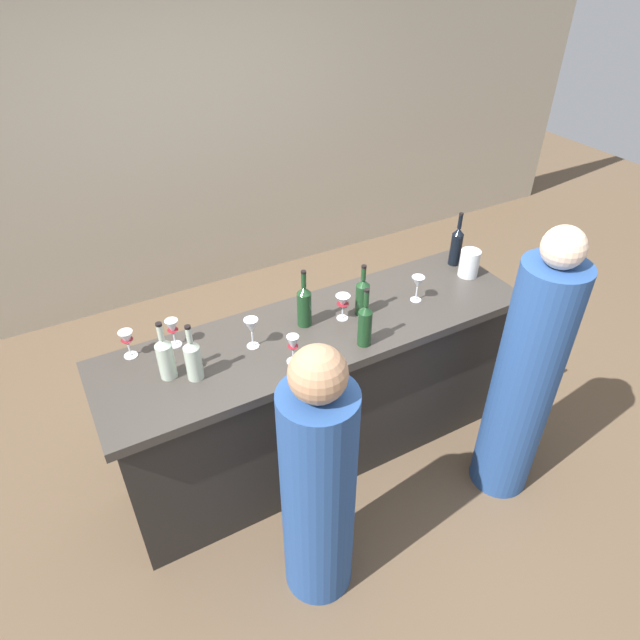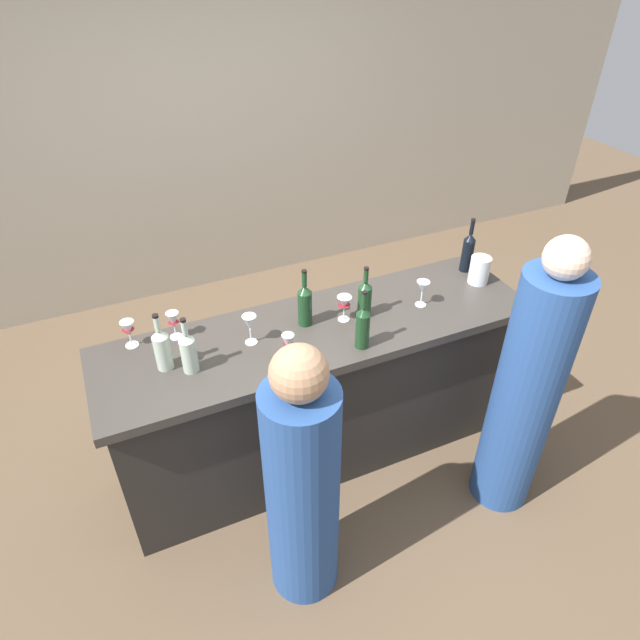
{
  "view_description": "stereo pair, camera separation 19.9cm",
  "coord_description": "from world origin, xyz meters",
  "px_view_note": "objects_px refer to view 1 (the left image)",
  "views": [
    {
      "loc": [
        -1.11,
        -2.01,
        2.68
      ],
      "look_at": [
        0.0,
        0.0,
        0.99
      ],
      "focal_mm": 31.3,
      "sensor_mm": 36.0,
      "label": 1
    },
    {
      "loc": [
        -0.93,
        -2.1,
        2.68
      ],
      "look_at": [
        0.0,
        0.0,
        0.99
      ],
      "focal_mm": 31.3,
      "sensor_mm": 36.0,
      "label": 2
    }
  ],
  "objects_px": {
    "wine_glass_near_left": "(293,346)",
    "person_center_guest": "(318,489)",
    "wine_bottle_center_olive_green": "(304,305)",
    "wine_glass_near_right": "(343,302)",
    "wine_bottle_second_right_olive_green": "(365,324)",
    "wine_glass_far_left": "(251,327)",
    "wine_glass_near_center": "(418,283)",
    "wine_bottle_second_left_clear_pale": "(193,358)",
    "wine_glass_far_center": "(173,329)",
    "wine_glass_far_right": "(127,340)",
    "wine_bottle_leftmost_clear_pale": "(165,357)",
    "person_left_guest": "(525,381)",
    "wine_bottle_far_right_near_black": "(456,245)",
    "water_pitcher": "(469,263)",
    "wine_bottle_rightmost_olive_green": "(362,296)"
  },
  "relations": [
    {
      "from": "wine_bottle_far_right_near_black",
      "to": "water_pitcher",
      "type": "height_order",
      "value": "wine_bottle_far_right_near_black"
    },
    {
      "from": "wine_bottle_far_right_near_black",
      "to": "person_center_guest",
      "type": "xyz_separation_m",
      "value": [
        -1.42,
        -0.87,
        -0.4
      ]
    },
    {
      "from": "wine_bottle_second_right_olive_green",
      "to": "wine_bottle_far_right_near_black",
      "type": "height_order",
      "value": "wine_bottle_far_right_near_black"
    },
    {
      "from": "wine_bottle_second_left_clear_pale",
      "to": "wine_glass_near_center",
      "type": "relative_size",
      "value": 1.97
    },
    {
      "from": "wine_bottle_center_olive_green",
      "to": "wine_glass_near_right",
      "type": "distance_m",
      "value": 0.21
    },
    {
      "from": "wine_glass_near_left",
      "to": "person_center_guest",
      "type": "height_order",
      "value": "person_center_guest"
    },
    {
      "from": "person_center_guest",
      "to": "wine_glass_far_center",
      "type": "bearing_deg",
      "value": 16.41
    },
    {
      "from": "wine_glass_far_right",
      "to": "person_center_guest",
      "type": "distance_m",
      "value": 1.13
    },
    {
      "from": "person_left_guest",
      "to": "person_center_guest",
      "type": "bearing_deg",
      "value": 71.2
    },
    {
      "from": "wine_bottle_center_olive_green",
      "to": "wine_bottle_rightmost_olive_green",
      "type": "relative_size",
      "value": 1.1
    },
    {
      "from": "wine_glass_far_left",
      "to": "person_center_guest",
      "type": "height_order",
      "value": "person_center_guest"
    },
    {
      "from": "wine_bottle_second_right_olive_green",
      "to": "wine_glass_far_center",
      "type": "height_order",
      "value": "wine_bottle_second_right_olive_green"
    },
    {
      "from": "wine_bottle_rightmost_olive_green",
      "to": "water_pitcher",
      "type": "relative_size",
      "value": 1.82
    },
    {
      "from": "wine_bottle_second_left_clear_pale",
      "to": "wine_glass_near_left",
      "type": "bearing_deg",
      "value": -15.06
    },
    {
      "from": "wine_glass_far_left",
      "to": "person_left_guest",
      "type": "height_order",
      "value": "person_left_guest"
    },
    {
      "from": "wine_bottle_second_left_clear_pale",
      "to": "wine_glass_far_right",
      "type": "bearing_deg",
      "value": 127.08
    },
    {
      "from": "wine_glass_far_right",
      "to": "person_left_guest",
      "type": "distance_m",
      "value": 1.98
    },
    {
      "from": "wine_bottle_leftmost_clear_pale",
      "to": "wine_glass_far_center",
      "type": "height_order",
      "value": "wine_bottle_leftmost_clear_pale"
    },
    {
      "from": "wine_glass_far_center",
      "to": "person_left_guest",
      "type": "relative_size",
      "value": 0.09
    },
    {
      "from": "wine_glass_far_right",
      "to": "wine_glass_near_left",
      "type": "bearing_deg",
      "value": -32.03
    },
    {
      "from": "wine_glass_far_left",
      "to": "wine_glass_far_right",
      "type": "bearing_deg",
      "value": 158.32
    },
    {
      "from": "wine_glass_far_left",
      "to": "wine_glass_near_right",
      "type": "bearing_deg",
      "value": -1.44
    },
    {
      "from": "wine_glass_near_left",
      "to": "person_left_guest",
      "type": "relative_size",
      "value": 0.09
    },
    {
      "from": "wine_bottle_second_right_olive_green",
      "to": "wine_bottle_far_right_near_black",
      "type": "distance_m",
      "value": 0.98
    },
    {
      "from": "wine_bottle_center_olive_green",
      "to": "wine_glass_far_left",
      "type": "xyz_separation_m",
      "value": [
        -0.31,
        -0.04,
        -0.01
      ]
    },
    {
      "from": "wine_bottle_second_left_clear_pale",
      "to": "wine_glass_far_center",
      "type": "distance_m",
      "value": 0.28
    },
    {
      "from": "wine_bottle_center_olive_green",
      "to": "wine_glass_near_center",
      "type": "xyz_separation_m",
      "value": [
        0.64,
        -0.1,
        -0.01
      ]
    },
    {
      "from": "wine_bottle_center_olive_green",
      "to": "wine_bottle_second_right_olive_green",
      "type": "height_order",
      "value": "same"
    },
    {
      "from": "wine_bottle_second_right_olive_green",
      "to": "wine_glass_near_center",
      "type": "bearing_deg",
      "value": 22.08
    },
    {
      "from": "wine_bottle_center_olive_green",
      "to": "wine_bottle_second_left_clear_pale",
      "type": "bearing_deg",
      "value": -169.11
    },
    {
      "from": "wine_bottle_leftmost_clear_pale",
      "to": "wine_bottle_far_right_near_black",
      "type": "xyz_separation_m",
      "value": [
        1.82,
        0.16,
        0.01
      ]
    },
    {
      "from": "water_pitcher",
      "to": "wine_glass_far_center",
      "type": "bearing_deg",
      "value": 173.64
    },
    {
      "from": "wine_bottle_rightmost_olive_green",
      "to": "person_left_guest",
      "type": "relative_size",
      "value": 0.18
    },
    {
      "from": "wine_bottle_leftmost_clear_pale",
      "to": "person_left_guest",
      "type": "height_order",
      "value": "person_left_guest"
    },
    {
      "from": "wine_glass_near_left",
      "to": "water_pitcher",
      "type": "height_order",
      "value": "water_pitcher"
    },
    {
      "from": "wine_bottle_leftmost_clear_pale",
      "to": "wine_bottle_center_olive_green",
      "type": "xyz_separation_m",
      "value": [
        0.73,
        0.05,
        0.01
      ]
    },
    {
      "from": "wine_bottle_leftmost_clear_pale",
      "to": "wine_glass_far_left",
      "type": "height_order",
      "value": "wine_bottle_leftmost_clear_pale"
    },
    {
      "from": "wine_bottle_leftmost_clear_pale",
      "to": "water_pitcher",
      "type": "height_order",
      "value": "wine_bottle_leftmost_clear_pale"
    },
    {
      "from": "wine_bottle_center_olive_green",
      "to": "wine_glass_far_right",
      "type": "height_order",
      "value": "wine_bottle_center_olive_green"
    },
    {
      "from": "wine_bottle_center_olive_green",
      "to": "wine_glass_far_left",
      "type": "height_order",
      "value": "wine_bottle_center_olive_green"
    },
    {
      "from": "wine_glass_far_right",
      "to": "person_center_guest",
      "type": "bearing_deg",
      "value": -61.11
    },
    {
      "from": "wine_bottle_second_right_olive_green",
      "to": "wine_glass_near_center",
      "type": "xyz_separation_m",
      "value": [
        0.46,
        0.19,
        -0.01
      ]
    },
    {
      "from": "wine_bottle_far_right_near_black",
      "to": "wine_glass_near_left",
      "type": "distance_m",
      "value": 1.32
    },
    {
      "from": "wine_bottle_rightmost_olive_green",
      "to": "wine_bottle_far_right_near_black",
      "type": "height_order",
      "value": "wine_bottle_far_right_near_black"
    },
    {
      "from": "wine_bottle_center_olive_green",
      "to": "wine_glass_far_right",
      "type": "relative_size",
      "value": 2.22
    },
    {
      "from": "wine_bottle_leftmost_clear_pale",
      "to": "person_left_guest",
      "type": "xyz_separation_m",
      "value": [
        1.6,
        -0.69,
        -0.3
      ]
    },
    {
      "from": "wine_bottle_second_right_olive_green",
      "to": "wine_glass_near_left",
      "type": "bearing_deg",
      "value": 172.84
    },
    {
      "from": "wine_glass_near_right",
      "to": "wine_glass_far_center",
      "type": "relative_size",
      "value": 0.96
    },
    {
      "from": "wine_bottle_leftmost_clear_pale",
      "to": "water_pitcher",
      "type": "bearing_deg",
      "value": 0.6
    },
    {
      "from": "wine_glass_far_right",
      "to": "person_center_guest",
      "type": "relative_size",
      "value": 0.1
    }
  ]
}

